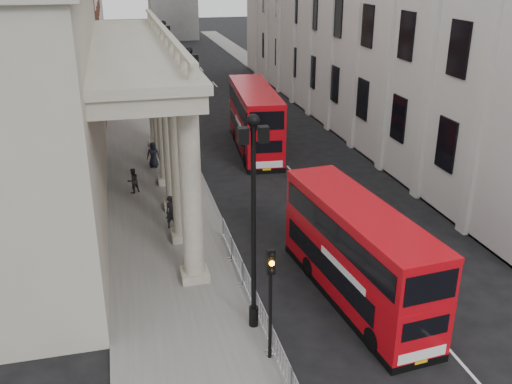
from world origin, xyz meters
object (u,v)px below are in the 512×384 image
lamp_post_south (253,211)px  pedestrian_c (153,155)px  pedestrian_b (133,181)px  pedestrian_a (171,212)px  traffic_light (271,284)px  lamp_post_mid (191,106)px  bus_far (255,118)px  lamp_post_north (166,63)px  bus_near (357,251)px

lamp_post_south → pedestrian_c: 19.68m
lamp_post_south → pedestrian_b: bearing=104.6°
lamp_post_south → pedestrian_a: (-2.12, 9.45, -3.92)m
traffic_light → pedestrian_c: traffic_light is taller
lamp_post_mid → bus_far: 8.10m
lamp_post_mid → bus_far: bearing=46.4°
traffic_light → lamp_post_south: bearing=92.8°
lamp_post_mid → pedestrian_c: size_ratio=4.76×
pedestrian_a → pedestrian_c: size_ratio=1.00×
lamp_post_mid → bus_far: (5.31, 5.57, -2.50)m
lamp_post_north → lamp_post_south: bearing=-90.0°
bus_near → bus_far: 20.53m
lamp_post_north → pedestrian_b: lamp_post_north is taller
lamp_post_north → traffic_light: lamp_post_north is taller
lamp_post_south → lamp_post_mid: size_ratio=1.00×
bus_near → pedestrian_a: size_ratio=5.61×
lamp_post_south → lamp_post_north: same height
lamp_post_mid → traffic_light: 18.11m
lamp_post_north → pedestrian_a: 22.98m
traffic_light → bus_far: size_ratio=0.40×
pedestrian_c → bus_near: bearing=-55.8°
lamp_post_north → traffic_light: size_ratio=1.93×
bus_far → lamp_post_south: bearing=-98.7°
lamp_post_north → pedestrian_b: 18.07m
traffic_light → bus_near: (4.49, 3.08, -0.93)m
pedestrian_b → bus_far: bearing=-173.3°
lamp_post_south → traffic_light: size_ratio=1.93×
pedestrian_c → bus_far: bearing=30.9°
traffic_light → bus_far: bus_far is taller
traffic_light → pedestrian_b: (-3.96, 16.82, -2.22)m
traffic_light → bus_far: bearing=77.5°
pedestrian_c → lamp_post_south: bearing=-69.8°
lamp_post_north → pedestrian_c: size_ratio=4.76×
pedestrian_a → pedestrian_c: 9.70m
lamp_post_south → bus_far: (5.31, 21.57, -2.50)m
pedestrian_a → lamp_post_north: bearing=67.7°
traffic_light → pedestrian_a: size_ratio=2.46×
lamp_post_south → pedestrian_b: 15.82m
bus_near → pedestrian_c: 19.40m
lamp_post_north → bus_near: lamp_post_north is taller
pedestrian_b → lamp_post_south: bearing=74.9°
pedestrian_c → lamp_post_north: bearing=93.1°
lamp_post_south → lamp_post_mid: bearing=90.0°
lamp_post_north → bus_far: 11.97m
lamp_post_south → lamp_post_mid: (0.00, 16.00, 0.00)m
lamp_post_north → traffic_light: (0.10, -34.02, -1.80)m
traffic_light → bus_near: bearing=34.4°
lamp_post_north → bus_far: bearing=-63.0°
bus_near → bus_far: (0.72, 20.52, 0.23)m
lamp_post_south → bus_far: 22.36m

